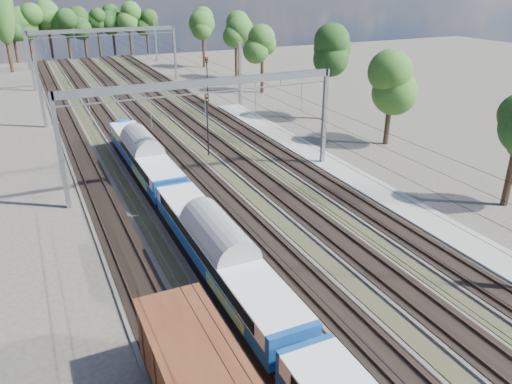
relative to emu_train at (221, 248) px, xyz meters
name	(u,v)px	position (x,y,z in m)	size (l,w,h in m)	color
track_bed	(162,137)	(4.50, 29.73, -2.19)	(21.00, 130.00, 0.34)	#47423A
platform	(394,201)	(16.50, 4.73, -2.14)	(3.00, 70.00, 0.30)	gray
catenary	(144,69)	(4.83, 37.41, 4.11)	(25.65, 130.00, 9.00)	gray
tree_belt	(138,26)	(13.14, 76.82, 5.56)	(38.61, 100.44, 12.29)	black
poplar	(0,5)	(-10.00, 82.73, 9.60)	(4.40, 4.40, 19.04)	black
emu_train	(221,248)	(0.00, 0.00, 0.00)	(2.66, 56.37, 3.89)	black
worker	(142,88)	(7.75, 53.36, -1.42)	(0.63, 0.42, 1.74)	black
signal_near	(207,117)	(7.08, 21.72, 1.63)	(0.40, 0.36, 6.19)	black
signal_far	(207,74)	(14.76, 43.01, 1.80)	(0.45, 0.41, 6.47)	black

